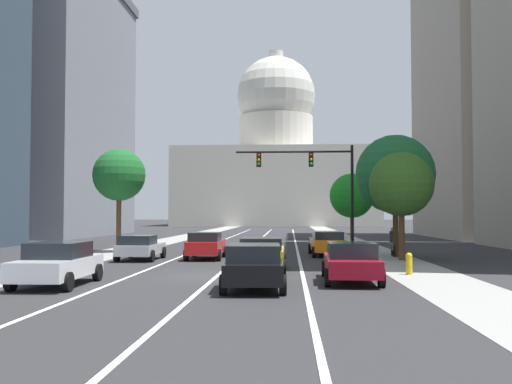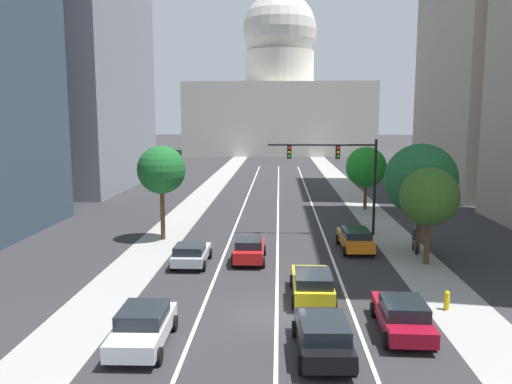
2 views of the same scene
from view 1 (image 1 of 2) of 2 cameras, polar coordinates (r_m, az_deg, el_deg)
name	(u,v)px [view 1 (image 1 of 2)]	position (r m, az deg, el deg)	size (l,w,h in m)	color
ground_plane	(263,237)	(63.05, 0.71, -4.50)	(400.00, 400.00, 0.00)	#2B2B2D
sidewalk_left	(178,238)	(59.10, -7.79, -4.63)	(3.19, 130.00, 0.01)	gray
sidewalk_right	(345,239)	(58.26, 8.87, -4.66)	(3.19, 130.00, 0.01)	gray
lane_stripe_left	(214,244)	(48.42, -4.21, -5.17)	(0.16, 90.00, 0.01)	white
lane_stripe_center	(255,244)	(48.09, -0.12, -5.20)	(0.16, 90.00, 0.01)	white
lane_stripe_right	(296,244)	(48.00, 4.01, -5.20)	(0.16, 90.00, 0.01)	white
office_tower_far_left	(34,103)	(73.01, -21.34, 8.27)	(18.09, 25.48, 31.16)	gray
capitol_building	(276,163)	(127.03, 2.03, 2.91)	(43.44, 23.44, 39.05)	beige
car_orange	(327,243)	(34.64, 7.12, -5.05)	(2.14, 4.83, 1.47)	orange
car_red	(206,245)	(31.84, -5.04, -5.32)	(1.99, 4.13, 1.50)	red
car_crimson	(351,261)	(21.38, 9.48, -6.87)	(2.13, 4.75, 1.47)	maroon
car_white	(58,263)	(21.18, -19.22, -6.73)	(2.15, 4.45, 1.52)	silver
car_silver	(140,247)	(31.62, -11.51, -5.42)	(2.06, 4.03, 1.36)	#B2B5BA
car_yellow	(262,253)	(25.11, 0.64, -6.13)	(2.09, 4.55, 1.49)	yellow
car_black	(254,265)	(19.12, -0.20, -7.35)	(2.20, 4.58, 1.51)	black
traffic_signal_mast	(316,174)	(39.17, 6.03, 1.77)	(8.07, 0.39, 7.21)	black
fire_hydrant	(409,263)	(24.45, 15.08, -6.92)	(0.26, 0.35, 0.91)	yellow
cyclist	(393,242)	(34.53, 13.52, -4.90)	(0.38, 1.70, 1.72)	black
street_tree_mid_right	(352,196)	(50.17, 9.57, -0.37)	(3.87, 3.87, 6.05)	#51381E
street_tree_far_right	(395,174)	(34.48, 13.75, 1.73)	(4.63, 4.63, 7.17)	#51381E
street_tree_near_left	(119,175)	(38.69, -13.54, 1.64)	(3.45, 3.45, 6.83)	#51381E
street_tree_near_right	(401,184)	(32.03, 14.33, 0.74)	(3.52, 3.52, 5.89)	#51381E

